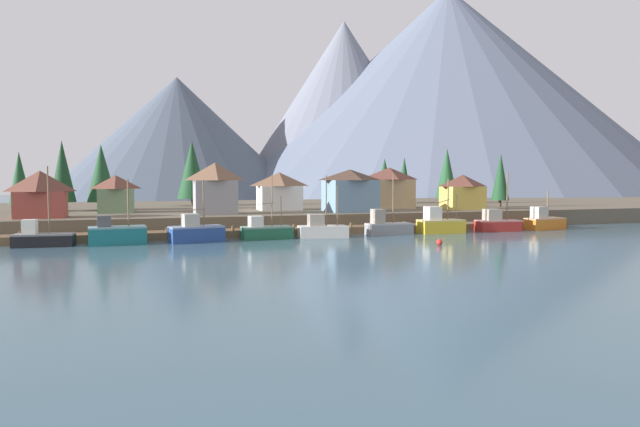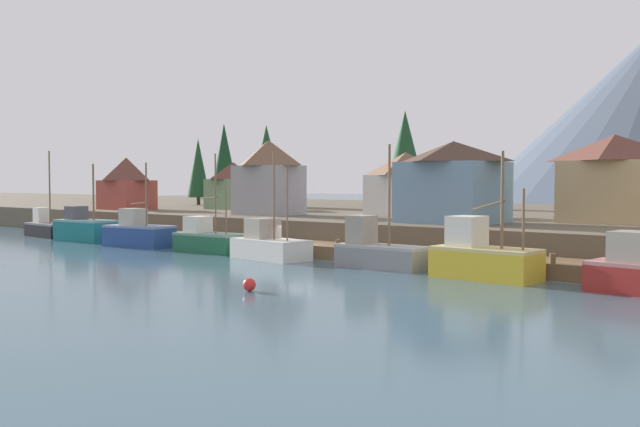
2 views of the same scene
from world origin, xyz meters
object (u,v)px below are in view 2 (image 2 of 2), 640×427
at_px(house_green, 233,185).
at_px(house_red, 127,183).
at_px(house_blue, 453,181).
at_px(conifer_near_left, 198,168).
at_px(fishing_boat_white, 269,245).
at_px(conifer_far_left, 405,154).
at_px(fishing_boat_black, 47,228).
at_px(conifer_back_right, 266,161).
at_px(house_white, 406,183).
at_px(conifer_back_left, 224,159).
at_px(fishing_boat_green, 208,240).
at_px(fishing_boat_yellow, 482,257).
at_px(house_grey, 269,177).
at_px(fishing_boat_grey, 378,251).
at_px(house_tan, 614,178).
at_px(fishing_boat_teal, 85,229).
at_px(fishing_boat_blue, 139,233).
at_px(channel_buoy, 249,285).

xyz_separation_m(house_green, house_red, (-8.73, -8.97, 0.27)).
distance_m(house_blue, conifer_near_left, 50.82).
xyz_separation_m(fishing_boat_white, conifer_far_left, (-13.13, 38.61, 8.28)).
distance_m(fishing_boat_black, house_green, 21.75).
xyz_separation_m(house_green, conifer_far_left, (12.63, 18.00, 3.97)).
distance_m(conifer_back_right, conifer_far_left, 18.03).
relative_size(house_white, conifer_far_left, 0.57).
relative_size(fishing_boat_white, conifer_back_left, 0.73).
relative_size(fishing_boat_green, fishing_boat_yellow, 1.06).
bearing_deg(house_grey, house_white, 33.35).
height_order(house_red, house_white, house_red).
bearing_deg(fishing_boat_grey, house_grey, 151.01).
bearing_deg(fishing_boat_grey, conifer_far_left, 120.57).
relative_size(fishing_boat_yellow, conifer_back_right, 0.71).
xyz_separation_m(fishing_boat_grey, fishing_boat_yellow, (7.83, -0.35, 0.17)).
bearing_deg(house_tan, fishing_boat_yellow, -94.09).
distance_m(fishing_boat_teal, house_grey, 18.52).
bearing_deg(fishing_boat_green, house_red, 155.24).
relative_size(house_green, house_blue, 0.75).
distance_m(fishing_boat_grey, house_red, 45.59).
bearing_deg(fishing_boat_yellow, house_grey, 160.06).
bearing_deg(conifer_far_left, fishing_boat_white, -71.21).
relative_size(fishing_boat_teal, house_green, 1.33).
relative_size(fishing_boat_grey, house_green, 1.47).
xyz_separation_m(fishing_boat_blue, house_grey, (3.87, 12.63, 5.09)).
height_order(house_green, channel_buoy, house_green).
xyz_separation_m(fishing_boat_grey, conifer_back_right, (-37.85, 28.32, 7.36)).
bearing_deg(fishing_boat_white, conifer_far_left, 115.51).
xyz_separation_m(fishing_boat_black, conifer_back_left, (-1.21, 26.07, 7.77)).
bearing_deg(conifer_near_left, house_grey, -27.98).
height_order(house_red, conifer_back_right, conifer_back_right).
relative_size(fishing_boat_grey, conifer_back_left, 0.75).
xyz_separation_m(fishing_boat_blue, fishing_boat_grey, (25.41, 0.81, -0.05)).
bearing_deg(house_tan, conifer_back_right, 168.96).
height_order(house_grey, conifer_back_right, conifer_back_right).
bearing_deg(house_tan, house_red, -171.32).
distance_m(house_red, conifer_far_left, 34.61).
distance_m(fishing_boat_white, conifer_far_left, 41.61).
bearing_deg(house_tan, house_blue, -143.68).
bearing_deg(fishing_boat_green, fishing_boat_blue, -178.29).
bearing_deg(conifer_back_left, fishing_boat_teal, -71.23).
relative_size(fishing_boat_grey, channel_buoy, 11.78).
distance_m(house_green, house_red, 12.52).
bearing_deg(fishing_boat_white, house_red, 168.08).
bearing_deg(fishing_boat_white, house_tan, 53.26).
relative_size(house_grey, house_blue, 0.99).
xyz_separation_m(house_blue, house_white, (-9.40, 7.52, -0.20)).
distance_m(fishing_boat_yellow, house_green, 47.84).
height_order(fishing_boat_black, conifer_back_left, conifer_back_left).
height_order(fishing_boat_teal, fishing_boat_yellow, fishing_boat_yellow).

